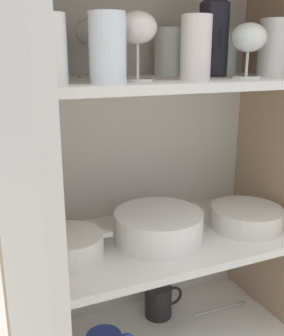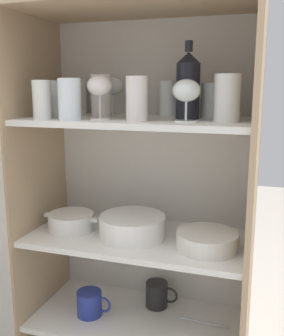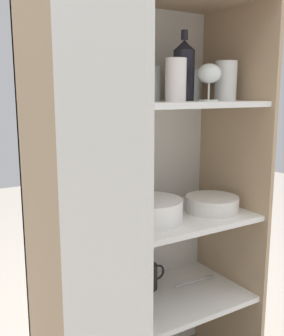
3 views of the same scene
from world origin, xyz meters
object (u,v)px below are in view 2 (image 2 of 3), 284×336
(mixing_bowl_large, at_px, (207,240))
(casserole_dish, at_px, (71,221))
(coffee_mug_primary, at_px, (90,303))
(plate_stack_white, at_px, (132,226))
(wine_bottle, at_px, (188,85))

(mixing_bowl_large, distance_m, casserole_dish, 0.52)
(casserole_dish, bearing_deg, coffee_mug_primary, -14.39)
(plate_stack_white, distance_m, casserole_dish, 0.25)
(plate_stack_white, bearing_deg, casserole_dish, -179.40)
(wine_bottle, xyz_separation_m, casserole_dish, (-0.43, -0.06, -0.51))
(plate_stack_white, distance_m, coffee_mug_primary, 0.37)
(coffee_mug_primary, bearing_deg, plate_stack_white, 7.66)
(wine_bottle, bearing_deg, mixing_bowl_large, -39.51)
(wine_bottle, xyz_separation_m, plate_stack_white, (-0.18, -0.05, -0.50))
(wine_bottle, relative_size, plate_stack_white, 1.07)
(mixing_bowl_large, xyz_separation_m, coffee_mug_primary, (-0.44, 0.00, -0.32))
(mixing_bowl_large, distance_m, coffee_mug_primary, 0.54)
(plate_stack_white, relative_size, coffee_mug_primary, 1.73)
(mixing_bowl_large, bearing_deg, casserole_dish, 177.72)
(wine_bottle, distance_m, mixing_bowl_large, 0.52)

